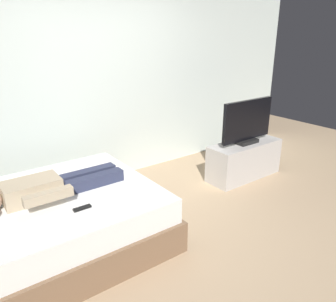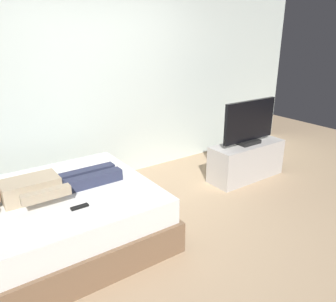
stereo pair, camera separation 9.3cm
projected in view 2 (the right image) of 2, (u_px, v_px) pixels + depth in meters
name	position (u px, v px, depth m)	size (l,w,h in m)	color
ground_plane	(173.00, 234.00, 3.36)	(10.00, 10.00, 0.00)	tan
back_wall	(123.00, 74.00, 4.41)	(6.40, 0.10, 2.80)	silver
bed	(49.00, 223.00, 3.08)	(2.00, 1.57, 0.54)	brown
person	(46.00, 186.00, 2.99)	(1.26, 0.46, 0.18)	tan
remote	(80.00, 207.00, 2.79)	(0.15, 0.04, 0.02)	black
tv_stand	(246.00, 161.00, 4.59)	(1.10, 0.40, 0.50)	#B7B2AD
tv	(249.00, 123.00, 4.40)	(0.88, 0.20, 0.59)	black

